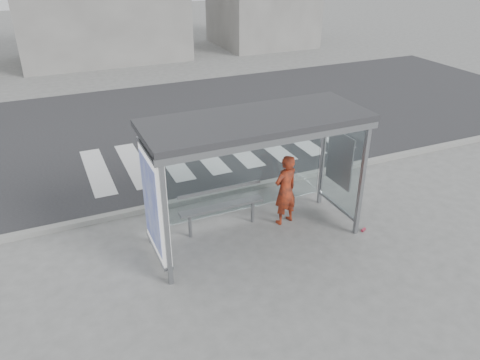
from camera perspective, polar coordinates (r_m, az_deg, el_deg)
name	(u,v)px	position (r m, az deg, el deg)	size (l,w,h in m)	color
ground	(255,237)	(9.75, 1.82, -7.01)	(80.00, 80.00, 0.00)	slate
road	(163,127)	(15.66, -9.35, 6.41)	(30.00, 10.00, 0.01)	#272729
curb	(220,193)	(11.24, -2.46, -1.62)	(30.00, 0.18, 0.12)	gray
crosswalk	(219,150)	(13.73, -2.52, 3.69)	(7.55, 3.00, 0.00)	silver
bus_shelter	(237,151)	(8.69, -0.37, 3.50)	(4.25, 1.65, 2.62)	gray
building_center	(99,7)	(25.66, -16.80, 19.53)	(8.00, 5.00, 5.00)	slate
person	(285,190)	(9.90, 5.56, -1.21)	(0.58, 0.38, 1.58)	#C26C12
bench	(222,206)	(9.73, -2.25, -3.19)	(1.82, 0.22, 0.94)	slate
soda_can	(363,230)	(10.26, 14.81, -5.88)	(0.06, 0.06, 0.12)	#CF3D56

